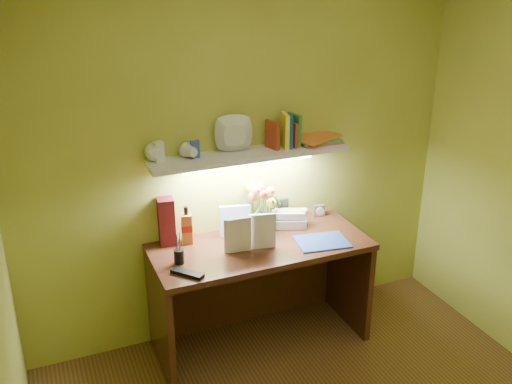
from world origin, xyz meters
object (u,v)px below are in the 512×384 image
(flower_bouquet, at_px, (261,207))
(telephone, at_px, (290,217))
(desk_clock, at_px, (319,210))
(desk, at_px, (260,295))
(whisky_bottle, at_px, (187,225))

(flower_bouquet, height_order, telephone, flower_bouquet)
(desk_clock, bearing_deg, telephone, -158.24)
(desk, distance_m, desk_clock, 0.74)
(whisky_bottle, bearing_deg, flower_bouquet, -2.48)
(desk_clock, height_order, whisky_bottle, whisky_bottle)
(whisky_bottle, bearing_deg, telephone, -1.80)
(telephone, relative_size, whisky_bottle, 0.85)
(desk, bearing_deg, flower_bouquet, 65.41)
(desk, xyz_separation_m, flower_bouquet, (0.08, 0.18, 0.54))
(telephone, distance_m, desk_clock, 0.27)
(telephone, height_order, whisky_bottle, whisky_bottle)
(whisky_bottle, bearing_deg, desk_clock, 2.52)
(flower_bouquet, relative_size, telephone, 1.58)
(flower_bouquet, bearing_deg, telephone, -0.16)
(flower_bouquet, distance_m, whisky_bottle, 0.51)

